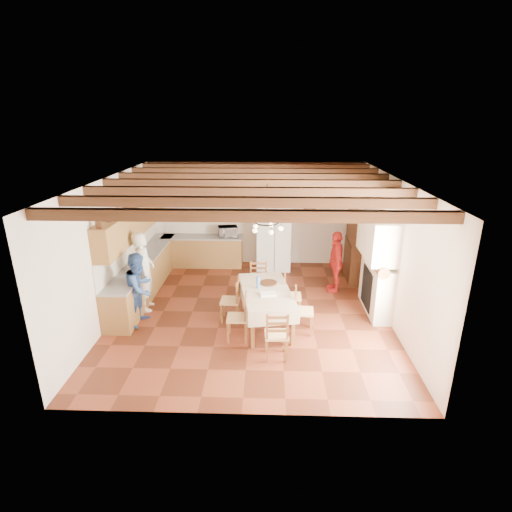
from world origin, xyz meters
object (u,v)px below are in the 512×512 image
at_px(chair_left_near, 237,317).
at_px(chair_end_far, 258,283).
at_px(dining_table, 266,293).
at_px(chair_left_far, 230,300).
at_px(chair_right_far, 292,295).
at_px(refrigerator, 275,236).
at_px(person_woman_red, 336,262).
at_px(chair_right_near, 303,310).
at_px(chair_end_near, 276,334).
at_px(person_man, 144,271).
at_px(person_woman_blue, 140,289).
at_px(microwave, 228,231).
at_px(hutch, 359,237).

xyz_separation_m(chair_left_near, chair_end_far, (0.36, 1.70, 0.00)).
relative_size(dining_table, chair_left_near, 2.10).
height_order(chair_left_far, chair_right_far, same).
xyz_separation_m(refrigerator, chair_end_far, (-0.41, -2.26, -0.47)).
height_order(dining_table, person_woman_red, person_woman_red).
bearing_deg(chair_left_near, chair_right_far, 131.02).
height_order(refrigerator, chair_right_near, refrigerator).
distance_m(chair_end_near, person_man, 3.51).
distance_m(person_woman_blue, person_woman_red, 4.71).
height_order(chair_left_near, chair_end_near, same).
relative_size(chair_right_far, microwave, 1.78).
bearing_deg(chair_right_far, refrigerator, 9.08).
relative_size(dining_table, person_woman_blue, 1.29).
height_order(chair_end_far, person_man, person_man).
relative_size(hutch, chair_left_near, 2.44).
relative_size(dining_table, person_man, 1.11).
distance_m(chair_right_far, microwave, 3.53).
relative_size(person_man, person_woman_red, 1.17).
relative_size(refrigerator, chair_end_far, 1.98).
bearing_deg(chair_end_far, chair_right_far, -39.92).
height_order(refrigerator, chair_right_far, refrigerator).
bearing_deg(chair_right_far, chair_end_far, 50.53).
xyz_separation_m(person_man, microwave, (1.60, 2.81, 0.14)).
xyz_separation_m(chair_end_far, person_woman_red, (1.91, 0.68, 0.30)).
bearing_deg(person_woman_blue, dining_table, -79.10).
bearing_deg(microwave, refrigerator, -17.68).
distance_m(hutch, person_man, 5.50).
xyz_separation_m(chair_left_near, person_man, (-2.17, 1.26, 0.43)).
bearing_deg(chair_end_far, microwave, 113.28).
height_order(chair_right_near, person_woman_blue, person_woman_blue).
bearing_deg(person_woman_red, dining_table, -41.06).
bearing_deg(refrigerator, dining_table, -89.58).
xyz_separation_m(refrigerator, person_woman_blue, (-2.86, -3.36, -0.17)).
height_order(chair_left_far, microwave, microwave).
distance_m(refrigerator, person_man, 4.00).
relative_size(hutch, dining_table, 1.16).
relative_size(chair_left_far, person_woman_blue, 0.61).
distance_m(person_man, person_woman_blue, 0.67).
bearing_deg(chair_right_far, person_woman_blue, 99.55).
height_order(dining_table, chair_left_far, chair_left_far).
bearing_deg(person_woman_blue, chair_right_far, -70.60).
height_order(chair_left_near, chair_end_far, same).
relative_size(hutch, chair_end_near, 2.44).
bearing_deg(chair_left_near, chair_right_near, 102.38).
bearing_deg(person_woman_blue, chair_left_near, -94.05).
relative_size(refrigerator, dining_table, 0.94).
xyz_separation_m(hutch, chair_left_far, (-3.18, -2.42, -0.69)).
height_order(chair_left_far, person_man, person_man).
bearing_deg(microwave, chair_end_far, -81.91).
bearing_deg(person_woman_blue, microwave, -11.61).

